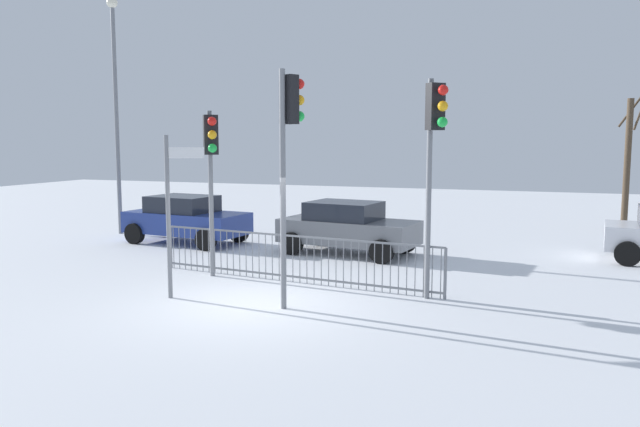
# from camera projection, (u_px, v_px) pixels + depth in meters

# --- Properties ---
(ground_plane) EXTENTS (60.00, 60.00, 0.00)m
(ground_plane) POSITION_uv_depth(u_px,v_px,m) (254.00, 304.00, 12.15)
(ground_plane) COLOR white
(traffic_light_mid_left) EXTENTS (0.45, 0.48, 3.86)m
(traffic_light_mid_left) POSITION_uv_depth(u_px,v_px,m) (211.00, 156.00, 14.21)
(traffic_light_mid_left) COLOR slate
(traffic_light_mid_left) RESTS_ON ground
(traffic_light_rear_right) EXTENTS (0.41, 0.52, 4.48)m
(traffic_light_rear_right) POSITION_uv_depth(u_px,v_px,m) (288.00, 135.00, 11.56)
(traffic_light_rear_right) COLOR slate
(traffic_light_rear_right) RESTS_ON ground
(traffic_light_mid_right) EXTENTS (0.47, 0.47, 4.38)m
(traffic_light_mid_right) POSITION_uv_depth(u_px,v_px,m) (434.00, 139.00, 12.10)
(traffic_light_mid_right) COLOR slate
(traffic_light_mid_right) RESTS_ON ground
(direction_sign_post) EXTENTS (0.75, 0.32, 3.29)m
(direction_sign_post) POSITION_uv_depth(u_px,v_px,m) (171.00, 208.00, 12.42)
(direction_sign_post) COLOR slate
(direction_sign_post) RESTS_ON ground
(pedestrian_guard_railing) EXTENTS (7.01, 0.85, 1.07)m
(pedestrian_guard_railing) POSITION_uv_depth(u_px,v_px,m) (293.00, 258.00, 14.00)
(pedestrian_guard_railing) COLOR slate
(pedestrian_guard_railing) RESTS_ON ground
(car_blue_far) EXTENTS (3.96, 2.28, 1.47)m
(car_blue_far) POSITION_uv_depth(u_px,v_px,m) (186.00, 218.00, 19.29)
(car_blue_far) COLOR navy
(car_blue_far) RESTS_ON ground
(car_grey_near) EXTENTS (4.00, 2.37, 1.47)m
(car_grey_near) POSITION_uv_depth(u_px,v_px,m) (347.00, 227.00, 17.42)
(car_grey_near) COLOR slate
(car_grey_near) RESTS_ON ground
(street_lamp) EXTENTS (0.36, 0.36, 7.86)m
(street_lamp) POSITION_uv_depth(u_px,v_px,m) (116.00, 94.00, 20.77)
(street_lamp) COLOR slate
(street_lamp) RESTS_ON ground
(bare_tree_left) EXTENTS (0.87, 1.04, 5.04)m
(bare_tree_left) POSITION_uv_depth(u_px,v_px,m) (628.00, 160.00, 21.58)
(bare_tree_left) COLOR #473828
(bare_tree_left) RESTS_ON ground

